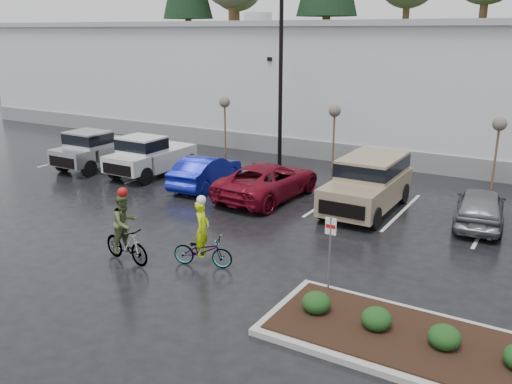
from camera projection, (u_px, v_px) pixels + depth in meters
The scene contains 21 objects.
ground at pixel (206, 268), 15.93m from camera, with size 120.00×120.00×0.00m, color black.
warehouse at pixel (416, 82), 33.00m from camera, with size 60.50×15.50×7.20m.
wooded_ridge at pixel (479, 70), 52.14m from camera, with size 80.00×25.00×6.00m, color #28431C.
lamppost at pixel (281, 52), 26.14m from camera, with size 0.50×1.00×9.22m.
sapling_west at pixel (225, 105), 29.77m from camera, with size 0.60×0.60×3.20m.
sapling_mid at pixel (335, 114), 26.59m from camera, with size 0.60×0.60×3.20m.
sapling_east at pixel (499, 128), 22.93m from camera, with size 0.60×0.60×3.20m.
curb_island at pixel (443, 351), 11.67m from camera, with size 8.00×3.00×0.15m, color gray.
mulch_bed at pixel (443, 347), 11.64m from camera, with size 7.60×2.60×0.04m, color black.
shrub_a at pixel (316, 303), 13.04m from camera, with size 0.70×0.70×0.52m, color #123313.
shrub_b at pixel (376, 319), 12.30m from camera, with size 0.70×0.70×0.52m, color #123313.
shrub_c at pixel (444, 337), 11.57m from camera, with size 0.70×0.70×0.52m, color #123313.
fire_lane_sign at pixel (330, 246), 13.84m from camera, with size 0.30×0.05×2.20m.
pickup_silver at pixel (102, 148), 27.49m from camera, with size 2.10×5.20×1.96m, color #AFB3B7, non-canonical shape.
pickup_white at pixel (155, 154), 26.13m from camera, with size 2.10×5.20×1.96m, color beige, non-canonical shape.
car_blue at pixel (206, 171), 23.99m from camera, with size 1.49×4.28×1.41m, color #0D158F.
car_red at pixel (268, 180), 22.36m from camera, with size 2.48×5.37×1.49m, color maroon.
suv_tan at pixel (367, 185), 20.69m from camera, with size 2.20×5.10×2.06m, color gray, non-canonical shape.
car_grey at pixel (480, 206), 19.24m from camera, with size 1.64×4.07×1.39m, color slate.
cyclist_hivis at pixel (203, 244), 15.87m from camera, with size 1.91×1.10×2.19m.
cyclist_olive at pixel (126, 235), 16.11m from camera, with size 1.84×0.91×2.33m.
Camera 1 is at (8.73, -11.82, 6.71)m, focal length 38.00 mm.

